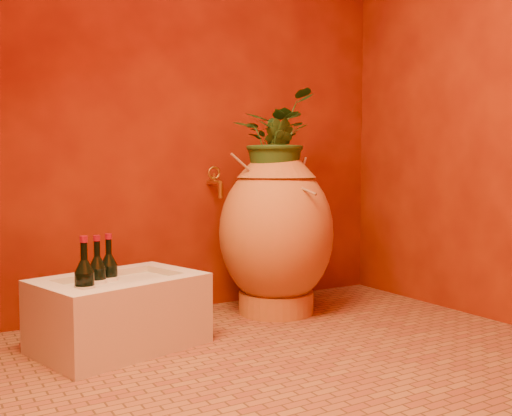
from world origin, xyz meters
TOP-DOWN VIEW (x-y plane):
  - floor at (0.00, 0.00)m, footprint 2.50×2.50m
  - wall_back at (0.00, 1.00)m, footprint 2.50×0.02m
  - wall_right at (1.25, 0.00)m, footprint 0.02×2.00m
  - amphora at (0.35, 0.65)m, footprint 0.70×0.70m
  - stone_basin at (-0.59, 0.48)m, footprint 0.79×0.65m
  - wine_bottle_a at (-0.67, 0.52)m, footprint 0.08×0.08m
  - wine_bottle_b at (-0.61, 0.56)m, footprint 0.08×0.08m
  - wine_bottle_c at (-0.76, 0.38)m, footprint 0.08×0.08m
  - wall_tap at (0.10, 0.91)m, footprint 0.08×0.16m
  - plant_main at (0.34, 0.67)m, footprint 0.62×0.61m
  - plant_side at (0.30, 0.61)m, footprint 0.25×0.25m

SIDE VIEW (x-z plane):
  - floor at x=0.00m, z-range 0.00..0.00m
  - stone_basin at x=-0.59m, z-range -0.01..0.31m
  - wine_bottle_a at x=-0.67m, z-range 0.13..0.46m
  - wine_bottle_b at x=-0.61m, z-range 0.13..0.46m
  - wine_bottle_c at x=-0.76m, z-range 0.13..0.47m
  - amphora at x=0.35m, z-range 0.00..0.90m
  - wall_tap at x=0.10m, z-range 0.64..0.82m
  - plant_side at x=0.30m, z-range 0.70..1.06m
  - plant_main at x=0.34m, z-range 0.70..1.22m
  - wall_back at x=0.00m, z-range 0.00..2.50m
  - wall_right at x=1.25m, z-range 0.00..2.50m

